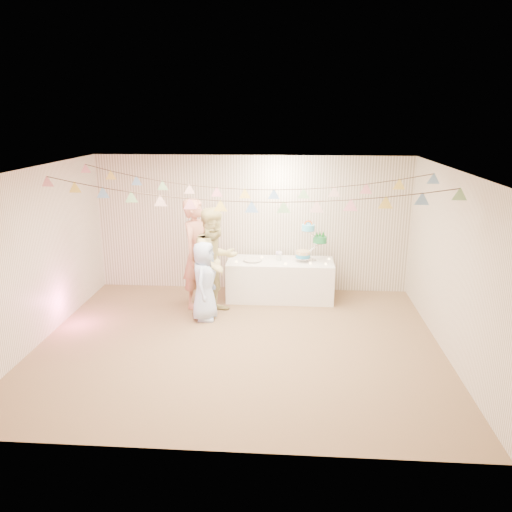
# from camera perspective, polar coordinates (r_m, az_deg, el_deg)

# --- Properties ---
(floor) EXTENTS (6.00, 6.00, 0.00)m
(floor) POSITION_cam_1_polar(r_m,az_deg,el_deg) (7.64, -1.96, -9.96)
(floor) COLOR brown
(floor) RESTS_ON ground
(ceiling) EXTENTS (6.00, 6.00, 0.00)m
(ceiling) POSITION_cam_1_polar(r_m,az_deg,el_deg) (6.91, -2.16, 9.82)
(ceiling) COLOR beige
(ceiling) RESTS_ON ground
(back_wall) EXTENTS (6.00, 6.00, 0.00)m
(back_wall) POSITION_cam_1_polar(r_m,az_deg,el_deg) (9.58, -0.47, 3.68)
(back_wall) COLOR silver
(back_wall) RESTS_ON ground
(front_wall) EXTENTS (6.00, 6.00, 0.00)m
(front_wall) POSITION_cam_1_polar(r_m,az_deg,el_deg) (4.84, -5.23, -9.01)
(front_wall) COLOR silver
(front_wall) RESTS_ON ground
(left_wall) EXTENTS (5.00, 5.00, 0.00)m
(left_wall) POSITION_cam_1_polar(r_m,az_deg,el_deg) (8.05, -23.80, -0.09)
(left_wall) COLOR silver
(left_wall) RESTS_ON ground
(right_wall) EXTENTS (5.00, 5.00, 0.00)m
(right_wall) POSITION_cam_1_polar(r_m,az_deg,el_deg) (7.47, 21.47, -1.00)
(right_wall) COLOR silver
(right_wall) RESTS_ON ground
(table) EXTENTS (1.95, 0.78, 0.73)m
(table) POSITION_cam_1_polar(r_m,az_deg,el_deg) (9.29, 2.76, -2.72)
(table) COLOR white
(table) RESTS_ON floor
(cake_stand) EXTENTS (0.63, 0.37, 0.71)m
(cake_stand) POSITION_cam_1_polar(r_m,az_deg,el_deg) (9.13, 6.29, 1.70)
(cake_stand) COLOR silver
(cake_stand) RESTS_ON table
(cake_bottom) EXTENTS (0.31, 0.31, 0.15)m
(cake_bottom) POSITION_cam_1_polar(r_m,az_deg,el_deg) (9.14, 5.31, 0.01)
(cake_bottom) COLOR #298DC2
(cake_bottom) RESTS_ON cake_stand
(cake_middle) EXTENTS (0.27, 0.27, 0.22)m
(cake_middle) POSITION_cam_1_polar(r_m,az_deg,el_deg) (9.23, 7.39, 1.83)
(cake_middle) COLOR #1C8341
(cake_middle) RESTS_ON cake_stand
(cake_top_tier) EXTENTS (0.25, 0.25, 0.19)m
(cake_top_tier) POSITION_cam_1_polar(r_m,az_deg,el_deg) (9.04, 5.97, 3.34)
(cake_top_tier) COLOR #4DC8F4
(cake_top_tier) RESTS_ON cake_stand
(platter) EXTENTS (0.34, 0.34, 0.02)m
(platter) POSITION_cam_1_polar(r_m,az_deg,el_deg) (9.14, -0.39, -0.41)
(platter) COLOR white
(platter) RESTS_ON table
(posy) EXTENTS (0.15, 0.15, 0.17)m
(posy) POSITION_cam_1_polar(r_m,az_deg,el_deg) (9.20, 2.62, 0.16)
(posy) COLOR white
(posy) RESTS_ON table
(person_adult_a) EXTENTS (0.67, 0.82, 1.95)m
(person_adult_a) POSITION_cam_1_polar(r_m,az_deg,el_deg) (8.80, -6.73, 0.28)
(person_adult_a) COLOR tan
(person_adult_a) RESTS_ON floor
(person_adult_b) EXTENTS (1.13, 1.14, 1.85)m
(person_adult_b) POSITION_cam_1_polar(r_m,az_deg,el_deg) (8.46, -4.70, -0.65)
(person_adult_b) COLOR #C5BB79
(person_adult_b) RESTS_ON floor
(person_child) EXTENTS (0.48, 0.69, 1.34)m
(person_child) POSITION_cam_1_polar(r_m,az_deg,el_deg) (8.31, -5.93, -2.85)
(person_child) COLOR #B4CFFF
(person_child) RESTS_ON floor
(bunting_back) EXTENTS (5.60, 1.10, 0.40)m
(bunting_back) POSITION_cam_1_polar(r_m,az_deg,el_deg) (8.02, -1.29, 8.89)
(bunting_back) COLOR pink
(bunting_back) RESTS_ON ceiling
(bunting_front) EXTENTS (5.60, 0.90, 0.36)m
(bunting_front) POSITION_cam_1_polar(r_m,az_deg,el_deg) (6.75, -2.32, 7.27)
(bunting_front) COLOR #72A5E5
(bunting_front) RESTS_ON ceiling
(tealight_0) EXTENTS (0.04, 0.04, 0.03)m
(tealight_0) POSITION_cam_1_polar(r_m,az_deg,el_deg) (9.08, -2.28, -0.64)
(tealight_0) COLOR #FFD88C
(tealight_0) RESTS_ON table
(tealight_1) EXTENTS (0.04, 0.04, 0.03)m
(tealight_1) POSITION_cam_1_polar(r_m,az_deg,el_deg) (9.36, 0.68, -0.12)
(tealight_1) COLOR #FFD88C
(tealight_1) RESTS_ON table
(tealight_2) EXTENTS (0.04, 0.04, 0.03)m
(tealight_2) POSITION_cam_1_polar(r_m,az_deg,el_deg) (8.96, 3.40, -0.88)
(tealight_2) COLOR #FFD88C
(tealight_2) RESTS_ON table
(tealight_3) EXTENTS (0.04, 0.04, 0.03)m
(tealight_3) POSITION_cam_1_polar(r_m,az_deg,el_deg) (9.38, 4.97, -0.13)
(tealight_3) COLOR #FFD88C
(tealight_3) RESTS_ON table
(tealight_4) EXTENTS (0.04, 0.04, 0.03)m
(tealight_4) POSITION_cam_1_polar(r_m,az_deg,el_deg) (9.02, 7.98, -0.90)
(tealight_4) COLOR #FFD88C
(tealight_4) RESTS_ON table
(tealight_5) EXTENTS (0.04, 0.04, 0.03)m
(tealight_5) POSITION_cam_1_polar(r_m,az_deg,el_deg) (9.34, 8.35, -0.32)
(tealight_5) COLOR #FFD88C
(tealight_5) RESTS_ON table
(tealight_6) EXTENTS (0.04, 0.04, 0.03)m
(tealight_6) POSITION_cam_1_polar(r_m,az_deg,el_deg) (9.02, 6.23, -0.83)
(tealight_6) COLOR #FFD88C
(tealight_6) RESTS_ON table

